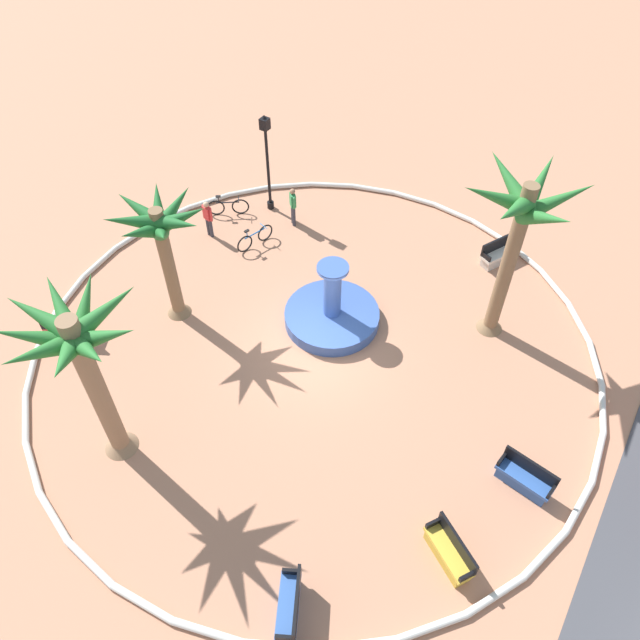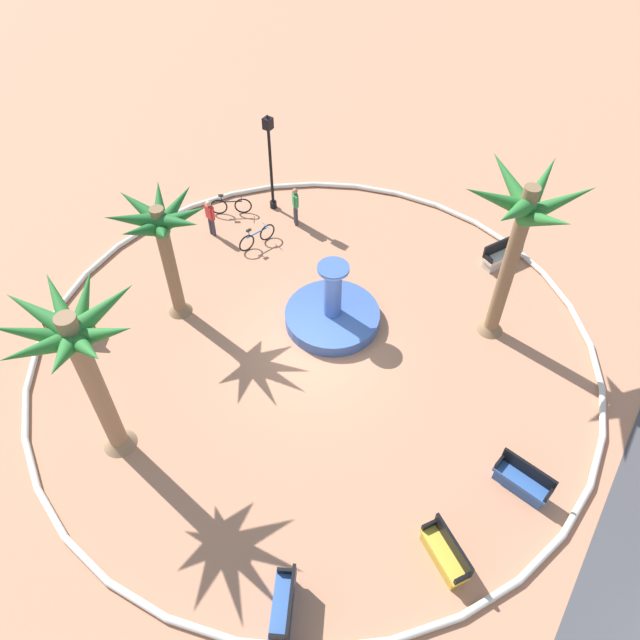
{
  "view_description": "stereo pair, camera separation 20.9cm",
  "coord_description": "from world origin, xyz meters",
  "px_view_note": "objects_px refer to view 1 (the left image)",
  "views": [
    {
      "loc": [
        11.14,
        7.33,
        15.9
      ],
      "look_at": [
        -0.41,
        -0.05,
        1.0
      ],
      "focal_mm": 34.73,
      "sensor_mm": 36.0,
      "label": 1
    },
    {
      "loc": [
        11.02,
        7.51,
        15.9
      ],
      "look_at": [
        -0.41,
        -0.05,
        1.0
      ],
      "focal_mm": 34.73,
      "sensor_mm": 36.0,
      "label": 2
    }
  ],
  "objects_px": {
    "lamppost": "(267,156)",
    "fountain": "(332,314)",
    "bench_east": "(524,479)",
    "bicycle_by_lamppost": "(255,238)",
    "palm_tree_by_curb": "(80,353)",
    "bench_southwest": "(69,329)",
    "person_cyclist_photo": "(208,217)",
    "person_cyclist_helmet": "(293,205)",
    "palm_tree_mid_plaza": "(161,234)",
    "bench_west": "(449,552)",
    "bench_north": "(290,607)",
    "bench_southeast": "(499,254)",
    "palm_tree_near_fountain": "(519,225)",
    "bicycle_red_frame": "(228,207)"
  },
  "relations": [
    {
      "from": "lamppost",
      "to": "fountain",
      "type": "bearing_deg",
      "value": 53.59
    },
    {
      "from": "bench_east",
      "to": "bicycle_by_lamppost",
      "type": "bearing_deg",
      "value": -108.85
    },
    {
      "from": "palm_tree_by_curb",
      "to": "bench_east",
      "type": "height_order",
      "value": "palm_tree_by_curb"
    },
    {
      "from": "bench_southwest",
      "to": "palm_tree_by_curb",
      "type": "bearing_deg",
      "value": 63.99
    },
    {
      "from": "fountain",
      "to": "person_cyclist_photo",
      "type": "relative_size",
      "value": 2.03
    },
    {
      "from": "bench_east",
      "to": "person_cyclist_helmet",
      "type": "distance_m",
      "value": 13.45
    },
    {
      "from": "palm_tree_mid_plaza",
      "to": "bench_west",
      "type": "distance_m",
      "value": 12.4
    },
    {
      "from": "bench_north",
      "to": "person_cyclist_photo",
      "type": "height_order",
      "value": "person_cyclist_photo"
    },
    {
      "from": "palm_tree_mid_plaza",
      "to": "bench_north",
      "type": "xyz_separation_m",
      "value": [
        6.18,
        8.95,
        -3.23
      ]
    },
    {
      "from": "palm_tree_by_curb",
      "to": "bicycle_by_lamppost",
      "type": "bearing_deg",
      "value": -167.58
    },
    {
      "from": "palm_tree_by_curb",
      "to": "person_cyclist_helmet",
      "type": "bearing_deg",
      "value": -172.1
    },
    {
      "from": "bench_north",
      "to": "bench_southeast",
      "type": "xyz_separation_m",
      "value": [
        -14.78,
        -0.52,
        0.0
      ]
    },
    {
      "from": "palm_tree_by_curb",
      "to": "bench_southwest",
      "type": "xyz_separation_m",
      "value": [
        -2.22,
        -4.55,
        -3.95
      ]
    },
    {
      "from": "bench_north",
      "to": "palm_tree_mid_plaza",
      "type": "bearing_deg",
      "value": -124.62
    },
    {
      "from": "person_cyclist_photo",
      "to": "palm_tree_near_fountain",
      "type": "bearing_deg",
      "value": 96.54
    },
    {
      "from": "palm_tree_near_fountain",
      "to": "lamppost",
      "type": "distance_m",
      "value": 10.59
    },
    {
      "from": "bench_north",
      "to": "lamppost",
      "type": "height_order",
      "value": "lamppost"
    },
    {
      "from": "bicycle_by_lamppost",
      "to": "bench_east",
      "type": "bearing_deg",
      "value": 71.15
    },
    {
      "from": "palm_tree_mid_plaza",
      "to": "bench_west",
      "type": "xyz_separation_m",
      "value": [
        2.9,
        11.61,
        -3.23
      ]
    },
    {
      "from": "palm_tree_by_curb",
      "to": "bench_north",
      "type": "height_order",
      "value": "palm_tree_by_curb"
    },
    {
      "from": "bench_west",
      "to": "bicycle_by_lamppost",
      "type": "relative_size",
      "value": 0.97
    },
    {
      "from": "bench_west",
      "to": "bench_north",
      "type": "distance_m",
      "value": 4.22
    },
    {
      "from": "bench_north",
      "to": "palm_tree_by_curb",
      "type": "bearing_deg",
      "value": -99.48
    },
    {
      "from": "person_cyclist_helmet",
      "to": "bench_southwest",
      "type": "bearing_deg",
      "value": -18.14
    },
    {
      "from": "bench_north",
      "to": "bench_southwest",
      "type": "bearing_deg",
      "value": -106.46
    },
    {
      "from": "bicycle_red_frame",
      "to": "person_cyclist_photo",
      "type": "distance_m",
      "value": 1.57
    },
    {
      "from": "person_cyclist_helmet",
      "to": "palm_tree_by_curb",
      "type": "bearing_deg",
      "value": 7.9
    },
    {
      "from": "palm_tree_mid_plaza",
      "to": "bench_southwest",
      "type": "distance_m",
      "value": 4.92
    },
    {
      "from": "fountain",
      "to": "lamppost",
      "type": "relative_size",
      "value": 0.77
    },
    {
      "from": "palm_tree_by_curb",
      "to": "bench_north",
      "type": "relative_size",
      "value": 3.5
    },
    {
      "from": "bicycle_by_lamppost",
      "to": "bench_southwest",
      "type": "bearing_deg",
      "value": -19.09
    },
    {
      "from": "palm_tree_near_fountain",
      "to": "bench_east",
      "type": "xyz_separation_m",
      "value": [
        5.07,
        3.05,
        -4.15
      ]
    },
    {
      "from": "palm_tree_mid_plaza",
      "to": "person_cyclist_photo",
      "type": "bearing_deg",
      "value": -155.08
    },
    {
      "from": "bicycle_by_lamppost",
      "to": "person_cyclist_photo",
      "type": "relative_size",
      "value": 1.04
    },
    {
      "from": "palm_tree_near_fountain",
      "to": "palm_tree_mid_plaza",
      "type": "height_order",
      "value": "palm_tree_near_fountain"
    },
    {
      "from": "bicycle_by_lamppost",
      "to": "bicycle_red_frame",
      "type": "bearing_deg",
      "value": -115.32
    },
    {
      "from": "bicycle_red_frame",
      "to": "person_cyclist_photo",
      "type": "height_order",
      "value": "person_cyclist_photo"
    },
    {
      "from": "palm_tree_by_curb",
      "to": "bench_north",
      "type": "bearing_deg",
      "value": 80.52
    },
    {
      "from": "fountain",
      "to": "bench_west",
      "type": "distance_m",
      "value": 8.78
    },
    {
      "from": "bench_west",
      "to": "bench_southeast",
      "type": "xyz_separation_m",
      "value": [
        -11.5,
        -3.18,
        0.0
      ]
    },
    {
      "from": "palm_tree_by_curb",
      "to": "bench_east",
      "type": "xyz_separation_m",
      "value": [
        -5.15,
        10.36,
        -3.95
      ]
    },
    {
      "from": "bicycle_by_lamppost",
      "to": "person_cyclist_helmet",
      "type": "bearing_deg",
      "value": 165.46
    },
    {
      "from": "fountain",
      "to": "person_cyclist_photo",
      "type": "distance_m",
      "value": 6.7
    },
    {
      "from": "palm_tree_by_curb",
      "to": "bench_southwest",
      "type": "height_order",
      "value": "palm_tree_by_curb"
    },
    {
      "from": "bench_southwest",
      "to": "bicycle_by_lamppost",
      "type": "distance_m",
      "value": 7.59
    },
    {
      "from": "lamppost",
      "to": "bicycle_by_lamppost",
      "type": "height_order",
      "value": "lamppost"
    },
    {
      "from": "fountain",
      "to": "person_cyclist_helmet",
      "type": "xyz_separation_m",
      "value": [
        -3.74,
        -4.16,
        0.61
      ]
    },
    {
      "from": "lamppost",
      "to": "palm_tree_by_curb",
      "type": "bearing_deg",
      "value": 14.3
    },
    {
      "from": "bench_southeast",
      "to": "fountain",
      "type": "bearing_deg",
      "value": -31.47
    },
    {
      "from": "fountain",
      "to": "bench_southeast",
      "type": "bearing_deg",
      "value": 148.53
    }
  ]
}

